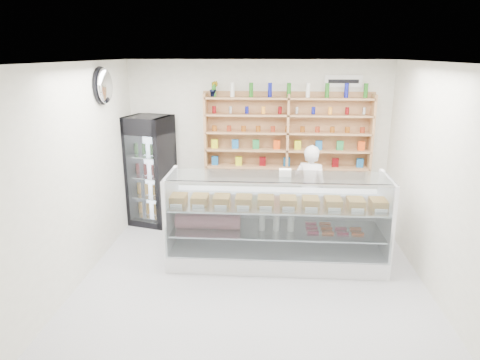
{
  "coord_description": "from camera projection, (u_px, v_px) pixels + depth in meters",
  "views": [
    {
      "loc": [
        0.19,
        -4.88,
        2.9
      ],
      "look_at": [
        -0.21,
        0.9,
        1.17
      ],
      "focal_mm": 32.0,
      "sensor_mm": 36.0,
      "label": 1
    }
  ],
  "objects": [
    {
      "name": "room",
      "position": [
        252.0,
        184.0,
        5.11
      ],
      "size": [
        5.0,
        5.0,
        5.0
      ],
      "color": "silver",
      "rests_on": "ground"
    },
    {
      "name": "display_counter",
      "position": [
        276.0,
        239.0,
        6.08
      ],
      "size": [
        3.02,
        0.9,
        1.32
      ],
      "color": "white",
      "rests_on": "floor"
    },
    {
      "name": "drinks_cooler",
      "position": [
        151.0,
        170.0,
        7.4
      ],
      "size": [
        0.83,
        0.82,
        1.89
      ],
      "rotation": [
        0.0,
        0.0,
        -0.27
      ],
      "color": "black",
      "rests_on": "floor"
    },
    {
      "name": "wall_shelving",
      "position": [
        288.0,
        133.0,
        7.26
      ],
      "size": [
        2.84,
        0.28,
        1.33
      ],
      "color": "tan",
      "rests_on": "back_wall"
    },
    {
      "name": "potted_plant",
      "position": [
        214.0,
        89.0,
        7.13
      ],
      "size": [
        0.15,
        0.12,
        0.26
      ],
      "primitive_type": "imported",
      "rotation": [
        0.0,
        0.0,
        0.04
      ],
      "color": "#1E6626",
      "rests_on": "wall_shelving"
    },
    {
      "name": "shop_worker",
      "position": [
        310.0,
        189.0,
        7.05
      ],
      "size": [
        0.64,
        0.53,
        1.49
      ],
      "primitive_type": "imported",
      "rotation": [
        0.0,
        0.0,
        2.76
      ],
      "color": "silver",
      "rests_on": "floor"
    },
    {
      "name": "security_mirror",
      "position": [
        105.0,
        86.0,
        6.1
      ],
      "size": [
        0.15,
        0.5,
        0.5
      ],
      "primitive_type": "ellipsoid",
      "color": "silver",
      "rests_on": "left_wall"
    },
    {
      "name": "wall_sign",
      "position": [
        343.0,
        81.0,
        7.08
      ],
      "size": [
        0.62,
        0.03,
        0.2
      ],
      "primitive_type": "cube",
      "color": "white",
      "rests_on": "back_wall"
    }
  ]
}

